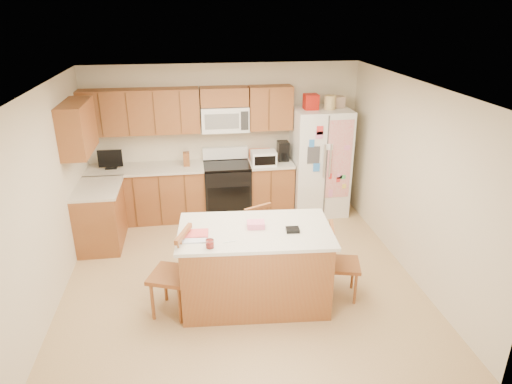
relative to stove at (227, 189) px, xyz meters
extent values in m
plane|color=#A8834F|center=(0.00, -1.94, -0.47)|extent=(4.50, 4.50, 0.00)
cube|color=beige|center=(0.00, 0.31, 0.78)|extent=(4.50, 0.10, 2.50)
cube|color=beige|center=(0.00, -4.19, 0.78)|extent=(4.50, 0.10, 2.50)
cube|color=beige|center=(-2.25, -1.94, 0.78)|extent=(0.10, 4.50, 2.50)
cube|color=beige|center=(2.25, -1.94, 0.78)|extent=(0.10, 4.50, 2.50)
cube|color=white|center=(0.00, -1.94, 2.03)|extent=(4.50, 4.50, 0.04)
cube|color=brown|center=(-1.31, 0.01, -0.03)|extent=(1.87, 0.60, 0.88)
cube|color=brown|center=(0.74, 0.01, -0.03)|extent=(0.72, 0.60, 0.88)
cube|color=brown|center=(-1.95, -0.76, -0.03)|extent=(0.60, 0.95, 0.88)
cube|color=silver|center=(-1.31, 0.00, 0.43)|extent=(1.87, 0.64, 0.04)
cube|color=silver|center=(0.74, 0.00, 0.43)|extent=(0.72, 0.64, 0.04)
cube|color=silver|center=(-1.94, -0.76, 0.43)|extent=(0.64, 0.95, 0.04)
cube|color=brown|center=(-1.32, 0.15, 1.33)|extent=(1.85, 0.33, 0.70)
cube|color=brown|center=(0.75, 0.15, 1.33)|extent=(0.70, 0.33, 0.70)
cube|color=brown|center=(0.00, 0.15, 1.53)|extent=(0.76, 0.33, 0.29)
cube|color=brown|center=(-2.08, -0.76, 1.33)|extent=(0.33, 0.95, 0.70)
cube|color=#502E15|center=(-1.90, -0.02, 1.33)|extent=(0.02, 0.01, 0.66)
cube|color=#502E15|center=(-1.90, -0.29, -0.03)|extent=(0.02, 0.01, 0.84)
cube|color=#502E15|center=(-1.50, -0.02, 1.33)|extent=(0.02, 0.01, 0.66)
cube|color=#502E15|center=(-1.50, -0.29, -0.03)|extent=(0.02, 0.01, 0.84)
cube|color=#502E15|center=(-1.10, -0.02, 1.33)|extent=(0.02, 0.01, 0.66)
cube|color=#502E15|center=(-1.10, -0.29, -0.03)|extent=(0.02, 0.01, 0.84)
cube|color=#502E15|center=(-0.70, -0.02, 1.33)|extent=(0.01, 0.01, 0.66)
cube|color=#502E15|center=(-0.70, -0.29, -0.03)|extent=(0.01, 0.01, 0.84)
cube|color=#502E15|center=(0.70, -0.02, 1.33)|extent=(0.01, 0.01, 0.66)
cube|color=#502E15|center=(0.70, -0.29, -0.03)|extent=(0.01, 0.01, 0.84)
cube|color=white|center=(0.00, 0.12, 1.18)|extent=(0.76, 0.38, 0.40)
cube|color=slate|center=(-0.06, -0.07, 1.18)|extent=(0.54, 0.01, 0.24)
cube|color=#262626|center=(0.30, -0.07, 1.18)|extent=(0.12, 0.01, 0.30)
cube|color=brown|center=(-0.65, 0.01, 0.56)|extent=(0.10, 0.14, 0.22)
cube|color=black|center=(-1.85, 0.03, 0.46)|extent=(0.18, 0.12, 0.02)
cube|color=black|center=(-1.85, 0.03, 0.62)|extent=(0.38, 0.03, 0.28)
cube|color=#E55A29|center=(0.58, 0.09, 0.54)|extent=(0.35, 0.22, 0.18)
cube|color=white|center=(0.60, -0.14, 0.56)|extent=(0.40, 0.28, 0.23)
cube|color=black|center=(0.60, -0.28, 0.56)|extent=(0.34, 0.01, 0.15)
cube|color=black|center=(0.96, 0.06, 0.61)|extent=(0.18, 0.22, 0.32)
cylinder|color=black|center=(0.96, -0.01, 0.54)|extent=(0.12, 0.12, 0.12)
cube|color=black|center=(0.00, -0.01, -0.03)|extent=(0.76, 0.64, 0.88)
cube|color=black|center=(0.00, -0.33, -0.05)|extent=(0.68, 0.01, 0.42)
cube|color=black|center=(0.00, -0.01, 0.43)|extent=(0.76, 0.64, 0.03)
cube|color=white|center=(0.00, 0.25, 0.56)|extent=(0.76, 0.10, 0.20)
cube|color=white|center=(1.57, -0.06, 0.43)|extent=(0.90, 0.75, 1.80)
cube|color=#4C4C4C|center=(1.57, -0.44, 0.43)|extent=(0.02, 0.01, 1.75)
cube|color=silver|center=(1.52, -0.47, 0.58)|extent=(0.02, 0.03, 0.55)
cube|color=silver|center=(1.62, -0.47, 0.58)|extent=(0.02, 0.03, 0.55)
cube|color=#3F3F44|center=(1.35, -0.44, 0.68)|extent=(0.20, 0.01, 0.28)
cube|color=#D84C59|center=(1.77, -0.44, 0.58)|extent=(0.42, 0.01, 1.30)
cube|color=#A6160D|center=(1.37, -0.06, 1.45)|extent=(0.22, 0.22, 0.24)
cylinder|color=tan|center=(1.67, -0.11, 1.44)|extent=(0.18, 0.18, 0.22)
cube|color=tan|center=(1.85, 0.02, 1.42)|extent=(0.18, 0.20, 0.18)
cube|color=brown|center=(0.12, -2.50, -0.01)|extent=(1.75, 1.06, 0.93)
cube|color=silver|center=(0.12, -2.50, 0.47)|extent=(1.83, 1.15, 0.04)
cylinder|color=#A6160D|center=(-0.42, -2.85, 0.52)|extent=(0.08, 0.08, 0.06)
cylinder|color=white|center=(-0.42, -2.85, 0.54)|extent=(0.09, 0.09, 0.09)
cube|color=pink|center=(0.14, -2.45, 0.53)|extent=(0.21, 0.16, 0.07)
cube|color=black|center=(0.54, -2.61, 0.51)|extent=(0.16, 0.13, 0.04)
cube|color=white|center=(-0.59, -2.62, 0.50)|extent=(0.32, 0.26, 0.01)
cube|color=#D84C4C|center=(-0.55, -2.54, 0.51)|extent=(0.27, 0.22, 0.01)
cylinder|color=white|center=(-0.20, -2.76, 0.50)|extent=(0.14, 0.04, 0.01)
cube|color=brown|center=(-0.87, -2.59, 0.02)|extent=(0.57, 0.59, 0.05)
cylinder|color=brown|center=(-0.96, -2.35, -0.24)|extent=(0.04, 0.04, 0.48)
cylinder|color=brown|center=(-1.09, -2.71, -0.24)|extent=(0.04, 0.04, 0.48)
cylinder|color=brown|center=(-0.65, -2.47, -0.24)|extent=(0.04, 0.04, 0.48)
cylinder|color=brown|center=(-0.78, -2.82, -0.24)|extent=(0.04, 0.04, 0.48)
cylinder|color=brown|center=(-0.63, -2.50, 0.31)|extent=(0.02, 0.02, 0.53)
cylinder|color=brown|center=(-0.66, -2.57, 0.31)|extent=(0.02, 0.02, 0.53)
cylinder|color=brown|center=(-0.69, -2.65, 0.31)|extent=(0.02, 0.02, 0.53)
cylinder|color=brown|center=(-0.72, -2.73, 0.31)|extent=(0.02, 0.02, 0.53)
cylinder|color=brown|center=(-0.75, -2.81, 0.31)|extent=(0.02, 0.02, 0.53)
cube|color=brown|center=(-0.69, -2.65, 0.57)|extent=(0.19, 0.43, 0.06)
cube|color=brown|center=(0.18, -1.70, -0.03)|extent=(0.54, 0.53, 0.04)
cylinder|color=brown|center=(0.27, -1.50, -0.26)|extent=(0.04, 0.04, 0.43)
cylinder|color=brown|center=(-0.04, -1.64, -0.26)|extent=(0.04, 0.04, 0.43)
cylinder|color=brown|center=(0.39, -1.77, -0.26)|extent=(0.04, 0.04, 0.43)
cylinder|color=brown|center=(0.09, -1.91, -0.26)|extent=(0.04, 0.04, 0.43)
cylinder|color=brown|center=(0.38, -1.79, 0.23)|extent=(0.02, 0.02, 0.48)
cylinder|color=brown|center=(0.32, -1.82, 0.23)|extent=(0.02, 0.02, 0.48)
cylinder|color=brown|center=(0.25, -1.86, 0.23)|extent=(0.02, 0.02, 0.48)
cylinder|color=brown|center=(0.18, -1.89, 0.23)|extent=(0.02, 0.02, 0.48)
cylinder|color=brown|center=(0.11, -1.92, 0.23)|extent=(0.02, 0.02, 0.48)
cube|color=brown|center=(0.25, -1.86, 0.47)|extent=(0.38, 0.20, 0.05)
cube|color=brown|center=(1.19, -2.56, -0.04)|extent=(0.48, 0.49, 0.04)
cylinder|color=brown|center=(1.30, -2.76, -0.27)|extent=(0.04, 0.04, 0.42)
cylinder|color=brown|center=(1.37, -2.43, -0.27)|extent=(0.04, 0.04, 0.42)
cylinder|color=brown|center=(1.01, -2.69, -0.27)|extent=(0.04, 0.04, 0.42)
cylinder|color=brown|center=(1.09, -2.37, -0.27)|extent=(0.04, 0.04, 0.42)
cylinder|color=brown|center=(1.00, -2.66, 0.22)|extent=(0.02, 0.02, 0.47)
cylinder|color=brown|center=(1.01, -2.59, 0.22)|extent=(0.02, 0.02, 0.47)
cylinder|color=brown|center=(1.03, -2.52, 0.22)|extent=(0.02, 0.02, 0.47)
cylinder|color=brown|center=(1.05, -2.45, 0.22)|extent=(0.02, 0.02, 0.47)
cylinder|color=brown|center=(1.07, -2.38, 0.22)|extent=(0.02, 0.02, 0.47)
cube|color=brown|center=(1.03, -2.52, 0.45)|extent=(0.13, 0.39, 0.05)
camera|label=1|loc=(-0.54, -7.13, 2.89)|focal=32.00mm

